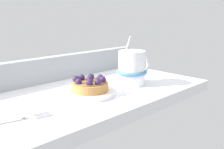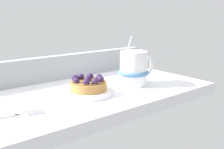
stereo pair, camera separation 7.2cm
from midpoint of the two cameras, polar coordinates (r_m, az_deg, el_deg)
The scene contains 6 objects.
ground_plane at distance 72.84cm, azimuth -2.22°, elevation -4.57°, with size 67.22×35.21×3.13cm, color white.
window_rail_back at distance 84.54cm, azimuth -8.79°, elevation 1.54°, with size 65.88×3.03×7.53cm, color #9EA3A8.
dessert_plate at distance 68.80cm, azimuth -2.16°, elevation -3.82°, with size 13.27×13.27×1.13cm.
raspberry_tart at distance 68.22cm, azimuth -2.16°, elevation -2.14°, with size 9.60×9.60×3.87cm.
coffee_mug at distance 76.71cm, azimuth 7.46°, elevation 1.21°, with size 12.59×9.00×14.37cm.
dessert_fork at distance 56.81cm, azimuth -19.47°, elevation -8.64°, with size 17.51×5.79×0.60cm.
Camera 2 is at (-38.57, -58.09, 20.83)cm, focal length 42.54 mm.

